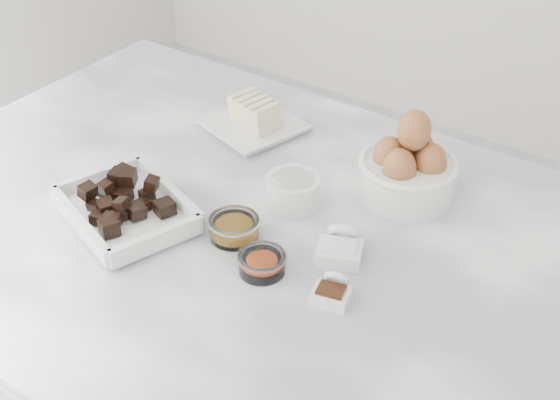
# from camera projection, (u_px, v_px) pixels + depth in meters

# --- Properties ---
(marble_slab) EXTENTS (1.20, 0.80, 0.04)m
(marble_slab) POSITION_uv_depth(u_px,v_px,m) (257.00, 239.00, 1.14)
(marble_slab) COLOR white
(marble_slab) RESTS_ON cabinet
(chocolate_dish) EXTENTS (0.24, 0.21, 0.05)m
(chocolate_dish) POSITION_uv_depth(u_px,v_px,m) (126.00, 206.00, 1.14)
(chocolate_dish) COLOR white
(chocolate_dish) RESTS_ON marble_slab
(butter_plate) EXTENTS (0.18, 0.18, 0.06)m
(butter_plate) POSITION_uv_depth(u_px,v_px,m) (252.00, 118.00, 1.35)
(butter_plate) COLOR white
(butter_plate) RESTS_ON marble_slab
(sugar_ramekin) EXTENTS (0.08, 0.08, 0.05)m
(sugar_ramekin) POSITION_uv_depth(u_px,v_px,m) (293.00, 191.00, 1.16)
(sugar_ramekin) COLOR white
(sugar_ramekin) RESTS_ON marble_slab
(egg_bowl) EXTENTS (0.15, 0.15, 0.15)m
(egg_bowl) POSITION_uv_depth(u_px,v_px,m) (408.00, 168.00, 1.17)
(egg_bowl) COLOR white
(egg_bowl) RESTS_ON marble_slab
(honey_bowl) EXTENTS (0.07, 0.07, 0.03)m
(honey_bowl) POSITION_uv_depth(u_px,v_px,m) (234.00, 227.00, 1.10)
(honey_bowl) COLOR white
(honey_bowl) RESTS_ON marble_slab
(zest_bowl) EXTENTS (0.07, 0.07, 0.03)m
(zest_bowl) POSITION_uv_depth(u_px,v_px,m) (262.00, 262.00, 1.04)
(zest_bowl) COLOR white
(zest_bowl) RESTS_ON marble_slab
(vanilla_spoon) EXTENTS (0.06, 0.07, 0.04)m
(vanilla_spoon) POSITION_uv_depth(u_px,v_px,m) (332.00, 291.00, 1.00)
(vanilla_spoon) COLOR white
(vanilla_spoon) RESTS_ON marble_slab
(salt_spoon) EXTENTS (0.08, 0.09, 0.05)m
(salt_spoon) POSITION_uv_depth(u_px,v_px,m) (340.00, 247.00, 1.07)
(salt_spoon) COLOR white
(salt_spoon) RESTS_ON marble_slab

